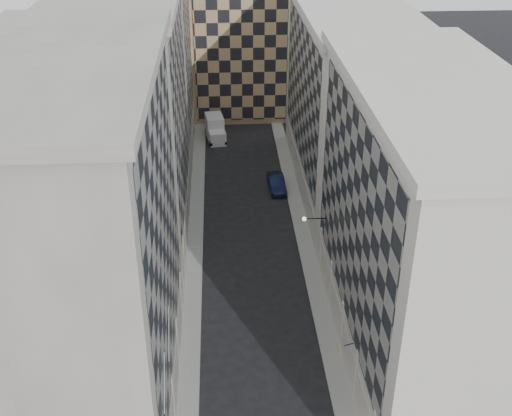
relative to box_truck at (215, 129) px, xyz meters
name	(u,v)px	position (x,y,z in m)	size (l,w,h in m)	color
sidewalk_west	(195,246)	(-2.07, -26.22, -1.19)	(1.50, 100.00, 0.15)	#969691
sidewalk_east	(305,243)	(8.43, -26.22, -1.19)	(1.50, 100.00, 0.15)	#969691
bldg_left_a	(83,254)	(-7.70, -45.22, 10.56)	(10.80, 22.80, 23.70)	gray
bldg_left_b	(127,125)	(-7.70, -23.22, 10.06)	(10.80, 22.80, 22.70)	#9C9A91
bldg_left_c	(149,61)	(-7.70, -1.22, 9.56)	(10.80, 22.80, 21.70)	gray
bldg_right_a	(421,230)	(14.06, -41.22, 9.06)	(10.80, 26.80, 20.70)	beige
bldg_right_b	(347,101)	(14.07, -14.22, 8.58)	(10.80, 28.80, 19.70)	beige
tan_block	(250,43)	(5.18, 11.68, 8.17)	(16.80, 14.80, 18.80)	tan
flagpoles_left	(167,357)	(-2.72, -50.22, 6.74)	(0.10, 6.33, 2.33)	gray
bracket_lamp	(306,219)	(7.56, -32.22, 4.94)	(1.98, 0.36, 0.36)	black
box_truck	(215,129)	(0.00, 0.00, 0.00)	(2.85, 5.54, 2.91)	silver
dark_car	(277,183)	(6.68, -14.88, -0.48)	(1.66, 4.77, 1.57)	#0E1635
shop_sign	(339,349)	(8.16, -45.45, 2.57)	(1.17, 0.60, 0.69)	black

